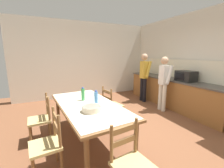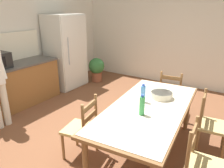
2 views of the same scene
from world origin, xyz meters
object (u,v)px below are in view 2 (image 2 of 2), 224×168
object	(u,v)px
chair_side_near_left	(202,165)
potted_plant	(97,68)
serving_bowl	(162,95)
bottle_near_centre	(142,106)
dining_table	(148,111)
bottle_off_centre	(143,94)
refrigerator	(66,52)
chair_side_far_left	(82,129)
chair_side_near_right	(210,124)
chair_head_end	(171,94)

from	to	relation	value
chair_side_near_left	potted_plant	world-z (taller)	chair_side_near_left
serving_bowl	potted_plant	xyz separation A→B (m)	(1.84, 2.59, -0.42)
serving_bowl	potted_plant	size ratio (longest dim) A/B	0.48
potted_plant	bottle_near_centre	bearing A→B (deg)	-133.98
dining_table	bottle_off_centre	distance (m)	0.25
refrigerator	chair_side_far_left	bearing A→B (deg)	-132.22
refrigerator	chair_side_far_left	size ratio (longest dim) A/B	2.04
refrigerator	dining_table	distance (m)	3.34
chair_side_near_right	bottle_near_centre	bearing A→B (deg)	132.17
serving_bowl	chair_head_end	xyz separation A→B (m)	(0.97, 0.16, -0.37)
bottle_off_centre	chair_head_end	xyz separation A→B (m)	(1.26, -0.01, -0.44)
bottle_off_centre	potted_plant	size ratio (longest dim) A/B	0.40
refrigerator	chair_head_end	size ratio (longest dim) A/B	2.04
bottle_near_centre	chair_side_far_left	xyz separation A→B (m)	(-0.28, 0.76, -0.44)
chair_side_near_right	bottle_off_centre	bearing A→B (deg)	110.92
chair_side_near_right	chair_side_far_left	size ratio (longest dim) A/B	1.00
chair_side_near_right	serving_bowl	bearing A→B (deg)	97.05
bottle_near_centre	bottle_off_centre	bearing A→B (deg)	23.37
chair_side_near_left	dining_table	bearing A→B (deg)	60.07
chair_head_end	refrigerator	bearing A→B (deg)	-10.62
chair_side_near_right	chair_side_far_left	xyz separation A→B (m)	(-1.09, 1.47, 0.00)
dining_table	serving_bowl	xyz separation A→B (m)	(0.38, -0.04, 0.12)
refrigerator	bottle_near_centre	world-z (taller)	refrigerator
chair_side_near_right	chair_side_far_left	distance (m)	1.83
bottle_off_centre	chair_side_far_left	xyz separation A→B (m)	(-0.64, 0.60, -0.44)
bottle_off_centre	serving_bowl	xyz separation A→B (m)	(0.28, -0.17, -0.07)
refrigerator	bottle_off_centre	world-z (taller)	refrigerator
bottle_near_centre	chair_side_far_left	size ratio (longest dim) A/B	0.30
serving_bowl	refrigerator	bearing A→B (deg)	69.76
bottle_near_centre	chair_side_near_right	size ratio (longest dim) A/B	0.30
chair_side_near_right	potted_plant	distance (m)	3.69
bottle_off_centre	potted_plant	xyz separation A→B (m)	(2.12, 2.42, -0.50)
chair_side_near_left	chair_side_far_left	distance (m)	1.56
bottle_off_centre	chair_side_near_left	distance (m)	1.16
bottle_near_centre	chair_side_near_left	bearing A→B (deg)	-99.99
chair_side_near_left	bottle_off_centre	bearing A→B (deg)	58.63
bottle_off_centre	bottle_near_centre	bearing A→B (deg)	-156.63
bottle_off_centre	chair_side_near_right	world-z (taller)	bottle_off_centre
chair_side_near_right	chair_side_near_left	bearing A→B (deg)	178.58
bottle_near_centre	chair_head_end	distance (m)	1.68
potted_plant	chair_side_near_left	bearing A→B (deg)	-127.89
bottle_near_centre	potted_plant	world-z (taller)	bottle_near_centre
refrigerator	chair_side_far_left	distance (m)	3.07
chair_side_near_right	potted_plant	size ratio (longest dim) A/B	1.36
serving_bowl	chair_head_end	world-z (taller)	chair_head_end
potted_plant	chair_side_near_right	bearing A→B (deg)	-116.97
bottle_near_centre	potted_plant	size ratio (longest dim) A/B	0.40
bottle_near_centre	chair_side_far_left	world-z (taller)	bottle_near_centre
refrigerator	chair_side_near_left	size ratio (longest dim) A/B	2.04
dining_table	serving_bowl	world-z (taller)	serving_bowl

